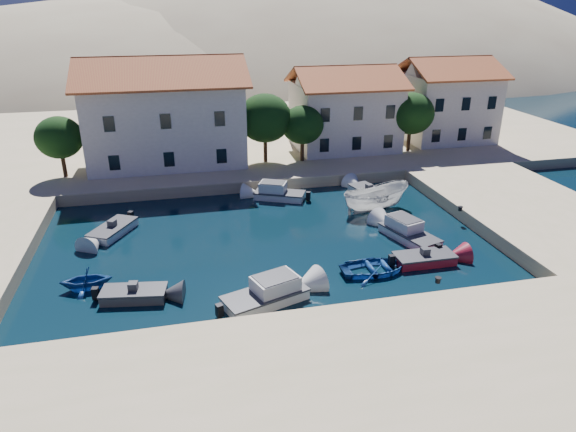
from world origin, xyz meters
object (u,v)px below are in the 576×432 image
object	(u,v)px
building_right	(446,98)
cabin_cruiser_east	(410,233)
building_left	(165,109)
boat_east	(375,210)
rowboat_south	(376,272)
building_mid	(345,107)
cabin_cruiser_south	(265,295)

from	to	relation	value
building_right	cabin_cruiser_east	world-z (taller)	building_right
building_right	cabin_cruiser_east	distance (m)	26.49
building_left	cabin_cruiser_east	xyz separation A→B (m)	(15.85, -19.83, -5.46)
boat_east	rowboat_south	bearing A→B (deg)	146.75
building_mid	building_right	world-z (taller)	building_right
building_right	building_left	bearing A→B (deg)	-176.19
cabin_cruiser_south	cabin_cruiser_east	bearing A→B (deg)	7.63
building_left	boat_east	distance (m)	21.93
building_mid	cabin_cruiser_east	distance (m)	21.47
building_right	cabin_cruiser_east	xyz separation A→B (m)	(-14.15, -21.83, -5.00)
building_left	building_right	size ratio (longest dim) A/B	1.56
boat_east	building_left	bearing A→B (deg)	36.08
cabin_cruiser_east	boat_east	distance (m)	5.64
building_left	boat_east	bearing A→B (deg)	-42.32
cabin_cruiser_south	building_mid	bearing A→B (deg)	44.06
boat_east	cabin_cruiser_east	bearing A→B (deg)	170.88
building_mid	cabin_cruiser_south	size ratio (longest dim) A/B	2.07
building_mid	boat_east	world-z (taller)	building_mid
building_left	rowboat_south	distance (m)	27.09
building_mid	building_left	bearing A→B (deg)	-176.82
building_right	boat_east	distance (m)	22.36
building_left	cabin_cruiser_east	world-z (taller)	building_left
building_left	rowboat_south	world-z (taller)	building_left
building_left	building_mid	xyz separation A→B (m)	(18.00, 1.00, -0.71)
building_mid	rowboat_south	size ratio (longest dim) A/B	2.39
building_left	cabin_cruiser_east	distance (m)	25.97
building_mid	building_right	xyz separation A→B (m)	(12.00, 1.00, 0.25)
building_left	boat_east	world-z (taller)	building_left
boat_east	building_mid	bearing A→B (deg)	-20.53
rowboat_south	boat_east	distance (m)	10.11
building_left	cabin_cruiser_south	world-z (taller)	building_left
building_left	cabin_cruiser_south	bearing A→B (deg)	-79.64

